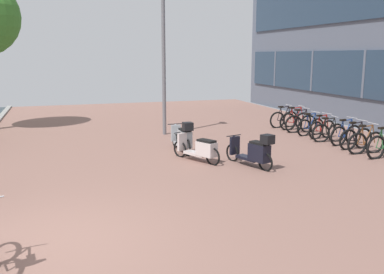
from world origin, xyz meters
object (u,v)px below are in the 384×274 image
Objects in this scene: bicycle_rack_08 at (296,121)px; scooter_far at (255,151)px; bicycle_rack_04 at (329,132)px; scooter_near at (200,149)px; bicycle_rack_01 at (366,143)px; bicycle_rack_09 at (284,119)px; bicycle_rack_07 at (301,124)px; bicycle_rack_06 at (311,127)px; bicycle_rack_05 at (322,129)px; lamp_post at (164,47)px; scooter_mid at (183,138)px; bicycle_rack_03 at (346,135)px; bicycle_rack_02 at (356,139)px.

scooter_far is at bearing -131.05° from bicycle_rack_08.
bicycle_rack_04 is 5.37m from scooter_near.
bicycle_rack_09 is (0.04, 5.03, 0.00)m from bicycle_rack_01.
bicycle_rack_01 is 0.99× the size of bicycle_rack_07.
bicycle_rack_01 is 1.04× the size of bicycle_rack_06.
scooter_near is 1.59m from scooter_far.
lamp_post is (-5.29, 2.52, 2.95)m from bicycle_rack_05.
bicycle_rack_09 is 0.23× the size of lamp_post.
bicycle_rack_05 is 0.76× the size of scooter_near.
scooter_mid is 4.26m from lamp_post.
bicycle_rack_08 reaches higher than bicycle_rack_07.
bicycle_rack_03 is at bearing 21.82° from scooter_far.
bicycle_rack_05 is (0.16, 2.52, -0.01)m from bicycle_rack_01.
scooter_far is at bearing -144.66° from bicycle_rack_05.
bicycle_rack_05 is 5.54m from scooter_mid.
lamp_post is (-5.23, 1.89, 2.95)m from bicycle_rack_06.
scooter_mid is (-5.58, 0.58, 0.13)m from bicycle_rack_03.
bicycle_rack_05 is 2.52m from bicycle_rack_09.
bicycle_rack_04 is at bearing 30.16° from scooter_far.
bicycle_rack_02 is 0.93× the size of bicycle_rack_08.
bicycle_rack_06 is 1.89m from bicycle_rack_09.
scooter_far reaches higher than bicycle_rack_06.
bicycle_rack_07 is at bearing 87.86° from bicycle_rack_04.
bicycle_rack_08 reaches higher than bicycle_rack_03.
bicycle_rack_02 is 1.27m from bicycle_rack_04.
bicycle_rack_09 is 0.74× the size of scooter_mid.
bicycle_rack_01 is 1.89m from bicycle_rack_04.
bicycle_rack_02 is at bearing -88.92° from bicycle_rack_07.
bicycle_rack_07 is 6.16m from scooter_near.
bicycle_rack_02 is 0.99× the size of bicycle_rack_09.
bicycle_rack_07 is (0.07, 3.78, 0.01)m from bicycle_rack_01.
bicycle_rack_09 is at bearing 89.53° from bicycle_rack_01.
bicycle_rack_06 is at bearing 25.65° from scooter_near.
bicycle_rack_06 is at bearing 96.20° from bicycle_rack_05.
bicycle_rack_09 is at bearing 0.02° from lamp_post.
bicycle_rack_07 reaches higher than scooter_near.
bicycle_rack_08 is 6.12m from scooter_mid.
bicycle_rack_03 is 3.78m from bicycle_rack_09.
lamp_post is (-1.12, 5.47, 2.83)m from scooter_far.
bicycle_rack_04 is at bearing -104.58° from bicycle_rack_05.
bicycle_rack_02 reaches higher than bicycle_rack_06.
bicycle_rack_05 is at bearing 19.65° from scooter_near.
bicycle_rack_09 reaches higher than bicycle_rack_05.
bicycle_rack_04 is (-0.13, 1.26, -0.01)m from bicycle_rack_02.
bicycle_rack_08 is at bearing 48.95° from scooter_far.
bicycle_rack_08 is at bearing -6.70° from lamp_post.
bicycle_rack_03 is at bearing -89.53° from bicycle_rack_08.
bicycle_rack_01 reaches higher than bicycle_rack_03.
scooter_mid is at bearing -149.28° from bicycle_rack_09.
bicycle_rack_05 is at bearing 93.35° from bicycle_rack_03.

